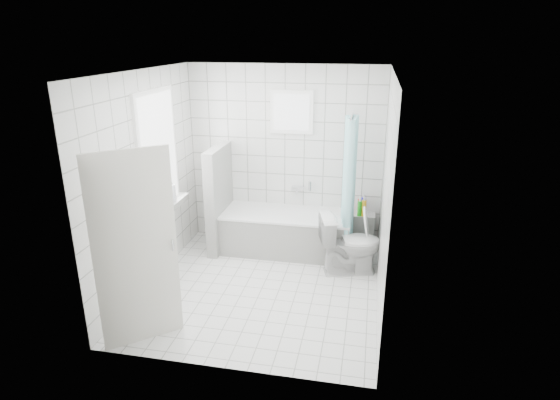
# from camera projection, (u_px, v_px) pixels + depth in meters

# --- Properties ---
(ground) EXTENTS (3.00, 3.00, 0.00)m
(ground) POSITION_uv_depth(u_px,v_px,m) (262.00, 288.00, 5.79)
(ground) COLOR white
(ground) RESTS_ON ground
(ceiling) EXTENTS (3.00, 3.00, 0.00)m
(ceiling) POSITION_uv_depth(u_px,v_px,m) (259.00, 71.00, 4.92)
(ceiling) COLOR white
(ceiling) RESTS_ON ground
(wall_back) EXTENTS (2.80, 0.02, 2.60)m
(wall_back) POSITION_uv_depth(u_px,v_px,m) (285.00, 157.00, 6.74)
(wall_back) COLOR white
(wall_back) RESTS_ON ground
(wall_front) EXTENTS (2.80, 0.02, 2.60)m
(wall_front) POSITION_uv_depth(u_px,v_px,m) (219.00, 242.00, 3.97)
(wall_front) COLOR white
(wall_front) RESTS_ON ground
(wall_left) EXTENTS (0.02, 3.00, 2.60)m
(wall_left) POSITION_uv_depth(u_px,v_px,m) (147.00, 181.00, 5.61)
(wall_left) COLOR white
(wall_left) RESTS_ON ground
(wall_right) EXTENTS (0.02, 3.00, 2.60)m
(wall_right) POSITION_uv_depth(u_px,v_px,m) (385.00, 196.00, 5.09)
(wall_right) COLOR white
(wall_right) RESTS_ON ground
(window_left) EXTENTS (0.01, 0.90, 1.40)m
(window_left) POSITION_uv_depth(u_px,v_px,m) (159.00, 151.00, 5.78)
(window_left) COLOR white
(window_left) RESTS_ON wall_left
(window_back) EXTENTS (0.50, 0.01, 0.50)m
(window_back) POSITION_uv_depth(u_px,v_px,m) (292.00, 112.00, 6.46)
(window_back) COLOR white
(window_back) RESTS_ON wall_back
(window_sill) EXTENTS (0.18, 1.02, 0.08)m
(window_sill) POSITION_uv_depth(u_px,v_px,m) (168.00, 208.00, 6.02)
(window_sill) COLOR white
(window_sill) RESTS_ON wall_left
(door) EXTENTS (0.63, 0.55, 2.00)m
(door) POSITION_uv_depth(u_px,v_px,m) (136.00, 251.00, 4.50)
(door) COLOR silver
(door) RESTS_ON ground
(bathtub) EXTENTS (1.82, 0.77, 0.58)m
(bathtub) POSITION_uv_depth(u_px,v_px,m) (287.00, 232.00, 6.71)
(bathtub) COLOR white
(bathtub) RESTS_ON ground
(partition_wall) EXTENTS (0.15, 0.85, 1.50)m
(partition_wall) POSITION_uv_depth(u_px,v_px,m) (219.00, 198.00, 6.69)
(partition_wall) COLOR white
(partition_wall) RESTS_ON ground
(tiled_ledge) EXTENTS (0.40, 0.24, 0.55)m
(tiled_ledge) POSITION_uv_depth(u_px,v_px,m) (360.00, 232.00, 6.76)
(tiled_ledge) COLOR white
(tiled_ledge) RESTS_ON ground
(toilet) EXTENTS (0.88, 0.65, 0.81)m
(toilet) POSITION_uv_depth(u_px,v_px,m) (350.00, 244.00, 6.06)
(toilet) COLOR white
(toilet) RESTS_ON ground
(curtain_rod) EXTENTS (0.02, 0.80, 0.02)m
(curtain_rod) POSITION_uv_depth(u_px,v_px,m) (352.00, 115.00, 5.96)
(curtain_rod) COLOR silver
(curtain_rod) RESTS_ON wall_back
(shower_curtain) EXTENTS (0.14, 0.48, 1.78)m
(shower_curtain) POSITION_uv_depth(u_px,v_px,m) (348.00, 185.00, 6.14)
(shower_curtain) COLOR #44C6C7
(shower_curtain) RESTS_ON curtain_rod
(tub_faucet) EXTENTS (0.18, 0.06, 0.06)m
(tub_faucet) POSITION_uv_depth(u_px,v_px,m) (298.00, 188.00, 6.82)
(tub_faucet) COLOR silver
(tub_faucet) RESTS_ON wall_back
(sill_bottles) EXTENTS (0.17, 0.61, 0.33)m
(sill_bottles) POSITION_uv_depth(u_px,v_px,m) (165.00, 197.00, 5.90)
(sill_bottles) COLOR silver
(sill_bottles) RESTS_ON window_sill
(ledge_bottles) EXTENTS (0.13, 0.18, 0.24)m
(ledge_bottles) POSITION_uv_depth(u_px,v_px,m) (362.00, 207.00, 6.61)
(ledge_bottles) COLOR #1F1AD4
(ledge_bottles) RESTS_ON tiled_ledge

